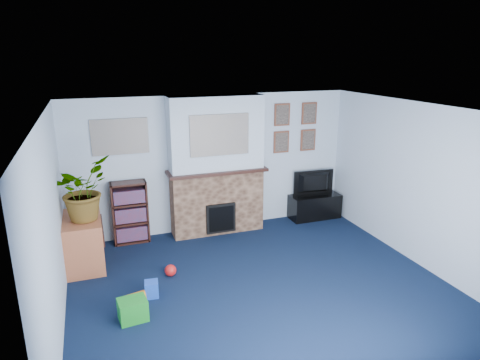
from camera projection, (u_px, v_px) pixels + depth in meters
name	position (u px, v px, depth m)	size (l,w,h in m)	color
floor	(261.00, 287.00, 5.84)	(5.00, 4.50, 0.01)	#0D1934
ceiling	(264.00, 111.00, 5.15)	(5.00, 4.50, 0.01)	white
wall_back	(213.00, 163.00, 7.53)	(5.00, 0.04, 2.40)	silver
wall_front	(368.00, 293.00, 3.47)	(5.00, 0.04, 2.40)	silver
wall_left	(52.00, 230.00, 4.69)	(0.04, 4.50, 2.40)	silver
wall_right	(419.00, 185.00, 6.30)	(0.04, 4.50, 2.40)	silver
chimney_breast	(217.00, 167.00, 7.35)	(1.72, 0.50, 2.40)	brown
collage_main	(220.00, 135.00, 6.99)	(1.00, 0.03, 0.68)	gray
collage_left	(120.00, 137.00, 6.85)	(0.90, 0.03, 0.58)	gray
portrait_tl	(282.00, 115.00, 7.70)	(0.30, 0.03, 0.40)	brown
portrait_tr	(309.00, 113.00, 7.88)	(0.30, 0.03, 0.40)	brown
portrait_bl	(281.00, 142.00, 7.84)	(0.30, 0.03, 0.40)	brown
portrait_br	(308.00, 140.00, 8.02)	(0.30, 0.03, 0.40)	brown
tv_stand	(314.00, 207.00, 8.24)	(0.97, 0.41, 0.46)	black
television	(315.00, 183.00, 8.12)	(0.80, 0.11, 0.46)	black
bookshelf	(130.00, 214.00, 7.12)	(0.58, 0.28, 1.05)	black
sideboard	(84.00, 243.00, 6.36)	(0.54, 0.97, 0.75)	#B75F3A
potted_plant	(82.00, 190.00, 6.09)	(0.80, 0.69, 0.89)	#26661E
mantel_clock	(216.00, 166.00, 7.29)	(0.10, 0.06, 0.14)	gold
mantel_candle	(234.00, 164.00, 7.39)	(0.05, 0.05, 0.16)	#B2BFC6
mantel_teddy	(189.00, 169.00, 7.14)	(0.12, 0.12, 0.12)	gray
mantel_can	(253.00, 163.00, 7.51)	(0.07, 0.07, 0.13)	blue
green_crate	(133.00, 309.00, 5.09)	(0.33, 0.26, 0.26)	#198C26
toy_ball	(170.00, 270.00, 6.11)	(0.17, 0.17, 0.17)	red
toy_block	(152.00, 289.00, 5.59)	(0.17, 0.17, 0.21)	blue
toy_tube	(136.00, 297.00, 5.46)	(0.12, 0.12, 0.26)	orange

